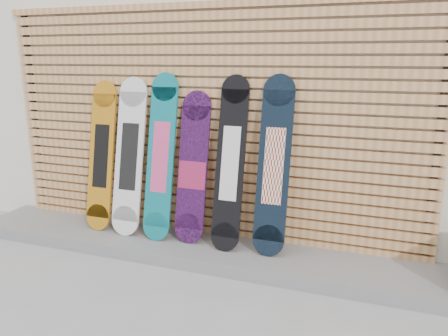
{
  "coord_description": "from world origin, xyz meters",
  "views": [
    {
      "loc": [
        1.4,
        -2.83,
        1.82
      ],
      "look_at": [
        0.13,
        0.75,
        0.85
      ],
      "focal_mm": 35.0,
      "sensor_mm": 36.0,
      "label": 1
    }
  ],
  "objects_px": {
    "snowboard_0": "(101,156)",
    "snowboard_4": "(230,164)",
    "snowboard_2": "(161,157)",
    "snowboard_3": "(193,169)",
    "snowboard_1": "(129,157)",
    "snowboard_5": "(274,166)"
  },
  "relations": [
    {
      "from": "snowboard_1",
      "to": "snowboard_3",
      "type": "height_order",
      "value": "snowboard_1"
    },
    {
      "from": "snowboard_0",
      "to": "snowboard_5",
      "type": "height_order",
      "value": "snowboard_5"
    },
    {
      "from": "snowboard_1",
      "to": "snowboard_5",
      "type": "bearing_deg",
      "value": 0.44
    },
    {
      "from": "snowboard_2",
      "to": "snowboard_5",
      "type": "height_order",
      "value": "snowboard_5"
    },
    {
      "from": "snowboard_2",
      "to": "snowboard_3",
      "type": "height_order",
      "value": "snowboard_2"
    },
    {
      "from": "snowboard_2",
      "to": "snowboard_4",
      "type": "height_order",
      "value": "snowboard_2"
    },
    {
      "from": "snowboard_0",
      "to": "snowboard_4",
      "type": "xyz_separation_m",
      "value": [
        1.37,
        -0.02,
        0.04
      ]
    },
    {
      "from": "snowboard_2",
      "to": "snowboard_5",
      "type": "distance_m",
      "value": 1.09
    },
    {
      "from": "snowboard_0",
      "to": "snowboard_2",
      "type": "distance_m",
      "value": 0.67
    },
    {
      "from": "snowboard_1",
      "to": "snowboard_2",
      "type": "bearing_deg",
      "value": -0.32
    },
    {
      "from": "snowboard_0",
      "to": "snowboard_4",
      "type": "relative_size",
      "value": 0.95
    },
    {
      "from": "snowboard_0",
      "to": "snowboard_3",
      "type": "relative_size",
      "value": 1.05
    },
    {
      "from": "snowboard_2",
      "to": "snowboard_3",
      "type": "bearing_deg",
      "value": 3.54
    },
    {
      "from": "snowboard_2",
      "to": "snowboard_5",
      "type": "bearing_deg",
      "value": 0.67
    },
    {
      "from": "snowboard_5",
      "to": "snowboard_4",
      "type": "bearing_deg",
      "value": -177.71
    },
    {
      "from": "snowboard_0",
      "to": "snowboard_1",
      "type": "distance_m",
      "value": 0.33
    },
    {
      "from": "snowboard_3",
      "to": "snowboard_2",
      "type": "bearing_deg",
      "value": -176.46
    },
    {
      "from": "snowboard_0",
      "to": "snowboard_3",
      "type": "height_order",
      "value": "snowboard_0"
    },
    {
      "from": "snowboard_2",
      "to": "snowboard_3",
      "type": "relative_size",
      "value": 1.11
    },
    {
      "from": "snowboard_1",
      "to": "snowboard_4",
      "type": "distance_m",
      "value": 1.04
    },
    {
      "from": "snowboard_1",
      "to": "snowboard_3",
      "type": "relative_size",
      "value": 1.08
    },
    {
      "from": "snowboard_1",
      "to": "snowboard_5",
      "type": "xyz_separation_m",
      "value": [
        1.43,
        0.01,
        0.02
      ]
    }
  ]
}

